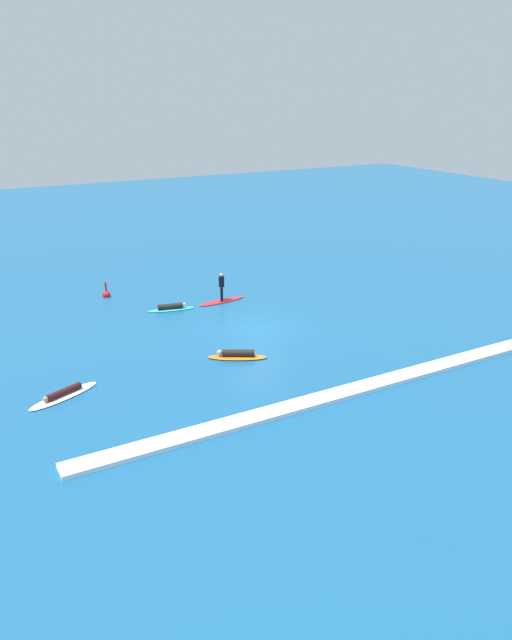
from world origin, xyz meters
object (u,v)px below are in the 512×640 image
at_px(surfer_on_orange_board, 237,355).
at_px(surfer_on_teal_board, 171,308).
at_px(surfer_on_white_board, 63,394).
at_px(marker_buoy, 106,294).
at_px(surfer_on_red_board, 222,295).

relative_size(surfer_on_orange_board, surfer_on_teal_board, 1.00).
bearing_deg(surfer_on_white_board, marker_buoy, -136.39).
xyz_separation_m(surfer_on_red_board, marker_buoy, (-5.82, 4.30, -0.27)).
height_order(surfer_on_teal_board, marker_buoy, marker_buoy).
xyz_separation_m(surfer_on_white_board, marker_buoy, (5.28, 12.11, 0.04)).
relative_size(surfer_on_white_board, marker_buoy, 3.10).
height_order(surfer_on_orange_board, surfer_on_red_board, surfer_on_red_board).
distance_m(surfer_on_orange_board, surfer_on_red_board, 8.40).
bearing_deg(surfer_on_red_board, surfer_on_orange_board, 63.18).
bearing_deg(surfer_on_teal_board, surfer_on_white_board, -122.56).
bearing_deg(marker_buoy, surfer_on_teal_board, -58.43).
xyz_separation_m(surfer_on_red_board, surfer_on_white_board, (-11.10, -7.80, -0.31)).
bearing_deg(surfer_on_red_board, marker_buoy, -42.18).
xyz_separation_m(surfer_on_teal_board, surfer_on_white_board, (-7.87, -7.88, -0.03)).
height_order(surfer_on_orange_board, surfer_on_white_board, surfer_on_orange_board).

